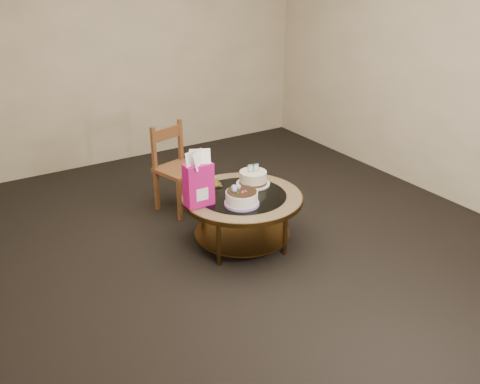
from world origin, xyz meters
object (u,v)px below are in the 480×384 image
coffee_table (242,203)px  gift_bag (198,179)px  dining_chair (177,168)px  cream_cake (253,178)px  decorated_cake (242,199)px

coffee_table → gift_bag: gift_bag is taller
coffee_table → dining_chair: bearing=99.8°
gift_bag → cream_cake: bearing=11.3°
cream_cake → gift_bag: (-0.59, -0.11, 0.17)m
coffee_table → decorated_cake: 0.23m
cream_cake → coffee_table: bearing=-134.6°
coffee_table → dining_chair: size_ratio=1.21×
cream_cake → dining_chair: bearing=125.4°
dining_chair → decorated_cake: bearing=-102.8°
dining_chair → cream_cake: bearing=-81.1°
coffee_table → decorated_cake: size_ratio=3.63×
dining_chair → gift_bag: bearing=-120.4°
coffee_table → decorated_cake: (-0.10, -0.16, 0.13)m
coffee_table → dining_chair: 0.93m
decorated_cake → cream_cake: bearing=44.0°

